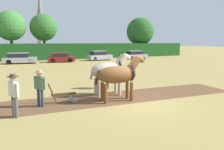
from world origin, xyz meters
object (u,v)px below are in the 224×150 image
(farmer_onlooker_left, at_px, (14,92))
(parked_car_center, at_px, (99,56))
(tree_center, at_px, (140,32))
(plow, at_px, (66,97))
(draft_horse_lead_left, at_px, (119,75))
(tree_center_left, at_px, (44,28))
(farmer_beside_team, at_px, (107,73))
(parked_car_center_right, at_px, (135,55))
(draft_horse_lead_right, at_px, (109,71))
(parked_car_center_left, at_px, (61,58))
(tree_left, at_px, (10,26))
(church_spire, at_px, (40,20))
(parked_car_left, at_px, (20,58))
(farmer_at_plow, at_px, (40,85))

(farmer_onlooker_left, distance_m, parked_car_center, 27.91)
(tree_center, xyz_separation_m, plow, (-24.18, -29.72, -4.94))
(draft_horse_lead_left, xyz_separation_m, farmer_onlooker_left, (-4.97, -0.35, -0.33))
(tree_center_left, relative_size, farmer_beside_team, 4.58)
(plow, relative_size, parked_car_center_right, 0.36)
(tree_center_left, relative_size, draft_horse_lead_right, 3.06)
(tree_center_left, distance_m, parked_car_center_left, 9.21)
(draft_horse_lead_left, height_order, parked_car_center_right, draft_horse_lead_left)
(plow, height_order, farmer_onlooker_left, farmer_onlooker_left)
(tree_center_left, height_order, parked_car_center, tree_center_left)
(tree_left, relative_size, church_spire, 0.40)
(parked_car_center_left, bearing_deg, parked_car_center, 16.16)
(tree_center_left, bearing_deg, church_spire, 81.96)
(tree_center, relative_size, farmer_onlooker_left, 4.61)
(farmer_onlooker_left, height_order, parked_car_left, farmer_onlooker_left)
(tree_left, distance_m, church_spire, 44.64)
(draft_horse_lead_left, xyz_separation_m, parked_car_center_right, (15.73, 23.15, -0.66))
(tree_center, bearing_deg, draft_horse_lead_left, -125.26)
(church_spire, height_order, draft_horse_lead_right, church_spire)
(tree_left, bearing_deg, tree_center, -0.28)
(church_spire, bearing_deg, tree_center, -71.78)
(tree_center_left, xyz_separation_m, parked_car_center, (7.61, -7.23, -4.81))
(plow, xyz_separation_m, parked_car_center, (11.62, 22.91, 0.44))
(farmer_at_plow, xyz_separation_m, parked_car_center_left, (6.31, 22.50, -0.33))
(tree_left, height_order, parked_car_center_right, tree_left)
(tree_center_left, height_order, tree_center, tree_center)
(tree_left, distance_m, farmer_onlooker_left, 31.42)
(plow, height_order, farmer_at_plow, farmer_at_plow)
(parked_car_center, bearing_deg, draft_horse_lead_right, -115.89)
(tree_center_left, distance_m, parked_car_center_right, 16.99)
(tree_center_left, distance_m, plow, 30.85)
(plow, height_order, farmer_beside_team, farmer_beside_team)
(tree_center_left, distance_m, parked_car_left, 10.05)
(farmer_onlooker_left, height_order, parked_car_center, farmer_onlooker_left)
(church_spire, height_order, draft_horse_lead_left, church_spire)
(tree_center_left, xyz_separation_m, plow, (-4.01, -30.14, -5.24))
(tree_left, bearing_deg, church_spire, 75.14)
(farmer_at_plow, xyz_separation_m, parked_car_left, (0.58, 22.78, -0.29))
(tree_center, relative_size, parked_car_center_left, 1.92)
(farmer_onlooker_left, bearing_deg, farmer_at_plow, 20.27)
(plow, bearing_deg, parked_car_center, 67.35)
(tree_center_left, bearing_deg, tree_center, -1.18)
(farmer_at_plow, bearing_deg, parked_car_center, 22.69)
(tree_left, height_order, parked_car_center, tree_left)
(tree_center_left, height_order, farmer_onlooker_left, tree_center_left)
(tree_center, height_order, parked_car_center, tree_center)
(church_spire, distance_m, parked_car_left, 52.15)
(church_spire, height_order, farmer_onlooker_left, church_spire)
(tree_center, bearing_deg, farmer_beside_team, -127.14)
(farmer_beside_team, bearing_deg, tree_left, 115.75)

